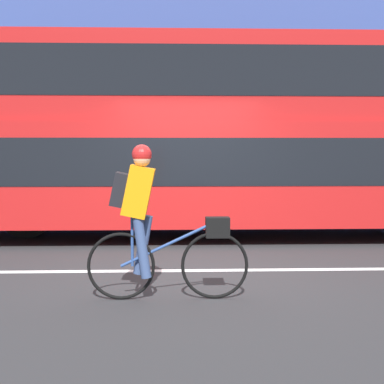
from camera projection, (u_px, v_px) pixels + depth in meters
ground_plane at (191, 269)px, 7.36m from camera, size 80.00×80.00×0.00m
road_center_line at (191, 270)px, 7.23m from camera, size 50.00×0.14×0.01m
sidewalk_curb at (183, 215)px, 12.98m from camera, size 60.00×1.92×0.11m
building_facade at (182, 82)px, 13.83m from camera, size 60.00×0.30×6.77m
bus at (220, 130)px, 9.96m from camera, size 11.65×2.50×3.60m
cyclist_on_bike at (151, 217)px, 5.78m from camera, size 1.76×0.32×1.69m
street_sign_post at (134, 154)px, 12.72m from camera, size 0.36×0.09×2.54m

